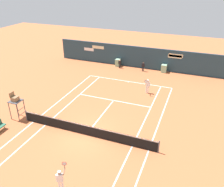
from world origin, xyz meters
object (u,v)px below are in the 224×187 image
(ball_kid_centre_post, at_px, (120,63))
(tennis_ball_mid_court, at_px, (62,109))
(umpire_chair, at_px, (15,101))
(player_near_side, at_px, (60,179))
(tennis_ball_by_sideline, at_px, (155,101))
(ball_kid_left_post, at_px, (143,66))
(player_on_baseline, at_px, (147,85))

(ball_kid_centre_post, bearing_deg, tennis_ball_mid_court, 75.71)
(umpire_chair, relative_size, player_near_side, 1.44)
(tennis_ball_by_sideline, bearing_deg, umpire_chair, -144.92)
(umpire_chair, bearing_deg, player_near_side, 55.38)
(umpire_chair, distance_m, tennis_ball_mid_court, 4.39)
(ball_kid_left_post, bearing_deg, umpire_chair, 61.30)
(tennis_ball_by_sideline, bearing_deg, tennis_ball_mid_court, -148.77)
(ball_kid_left_post, relative_size, tennis_ball_mid_court, 19.44)
(ball_kid_centre_post, relative_size, tennis_ball_mid_court, 18.29)
(player_on_baseline, xyz_separation_m, tennis_ball_mid_court, (-6.98, -6.50, -0.93))
(tennis_ball_by_sideline, height_order, tennis_ball_mid_court, same)
(player_near_side, xyz_separation_m, tennis_ball_mid_court, (-5.27, 8.45, -0.91))
(ball_kid_centre_post, distance_m, ball_kid_left_post, 3.38)
(player_near_side, distance_m, ball_kid_left_post, 21.29)
(umpire_chair, height_order, tennis_ball_by_sideline, umpire_chair)
(player_near_side, height_order, tennis_ball_mid_court, player_near_side)
(player_on_baseline, height_order, ball_kid_centre_post, player_on_baseline)
(ball_kid_left_post, bearing_deg, player_near_side, 88.72)
(player_on_baseline, relative_size, tennis_ball_by_sideline, 26.87)
(player_on_baseline, height_order, tennis_ball_mid_court, player_on_baseline)
(umpire_chair, relative_size, tennis_ball_mid_court, 38.16)
(player_near_side, xyz_separation_m, tennis_ball_by_sideline, (2.98, 13.45, -0.91))
(player_on_baseline, distance_m, ball_kid_left_post, 6.69)
(ball_kid_centre_post, xyz_separation_m, tennis_ball_by_sideline, (6.76, -7.84, -0.68))
(player_near_side, distance_m, tennis_ball_mid_court, 10.00)
(umpire_chair, relative_size, ball_kid_centre_post, 2.09)
(player_near_side, xyz_separation_m, ball_kid_centre_post, (-3.79, 21.29, -0.23))
(ball_kid_left_post, height_order, tennis_ball_by_sideline, ball_kid_left_post)
(umpire_chair, distance_m, player_near_side, 9.94)
(tennis_ball_by_sideline, bearing_deg, ball_kid_left_post, 113.36)
(player_on_baseline, bearing_deg, ball_kid_left_post, -84.43)
(player_on_baseline, bearing_deg, umpire_chair, 30.47)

